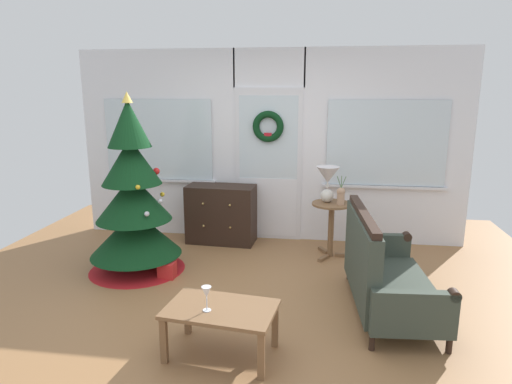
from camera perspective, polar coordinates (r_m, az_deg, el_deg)
ground_plane at (r=4.46m, az=-1.71°, el=-14.22°), size 6.76×6.76×0.00m
back_wall_with_door at (r=6.07m, az=1.63°, el=5.85°), size 5.20×0.19×2.55m
christmas_tree at (r=5.21m, az=-15.24°, el=-1.71°), size 1.08×1.08×2.01m
dresser_cabinet at (r=6.07m, az=-4.43°, el=-2.80°), size 0.92×0.48×0.78m
settee_sofa at (r=4.38m, az=15.61°, el=-9.80°), size 0.82×1.53×0.96m
side_table at (r=5.58m, az=9.52°, el=-3.36°), size 0.50×0.48×0.68m
table_lamp at (r=5.50m, az=9.08°, el=1.60°), size 0.28×0.28×0.44m
flower_vase at (r=5.44m, az=10.71°, el=-0.39°), size 0.11×0.10×0.35m
coffee_table at (r=3.60m, az=-4.48°, el=-15.20°), size 0.90×0.62×0.40m
wine_glass at (r=3.48m, az=-6.29°, el=-12.65°), size 0.08×0.08×0.20m
gift_box at (r=5.12m, az=-11.19°, el=-9.66°), size 0.18×0.16×0.18m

